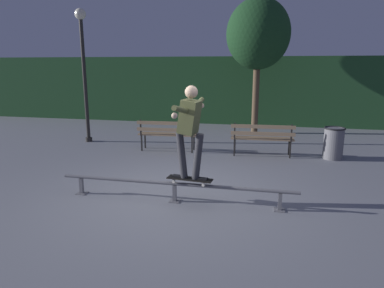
{
  "coord_description": "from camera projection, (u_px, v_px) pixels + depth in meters",
  "views": [
    {
      "loc": [
        1.48,
        -5.59,
        2.31
      ],
      "look_at": [
        0.13,
        0.61,
        0.85
      ],
      "focal_mm": 32.1,
      "sensor_mm": 36.0,
      "label": 1
    }
  ],
  "objects": [
    {
      "name": "skateboarder",
      "position": [
        190.0,
        125.0,
        5.6
      ],
      "size": [
        0.63,
        1.4,
        1.56
      ],
      "color": "black",
      "rests_on": "skateboard"
    },
    {
      "name": "skateboard",
      "position": [
        190.0,
        179.0,
        5.81
      ],
      "size": [
        0.8,
        0.29,
        0.09
      ],
      "color": "black",
      "rests_on": "grind_rail"
    },
    {
      "name": "park_bench_left_center",
      "position": [
        262.0,
        136.0,
        8.8
      ],
      "size": [
        1.62,
        0.49,
        0.88
      ],
      "color": "#282623",
      "rests_on": "ground"
    },
    {
      "name": "hedge_backdrop",
      "position": [
        230.0,
        90.0,
        13.96
      ],
      "size": [
        24.0,
        1.2,
        2.64
      ],
      "primitive_type": "cube",
      "color": "#234C28",
      "rests_on": "ground"
    },
    {
      "name": "trash_can",
      "position": [
        333.0,
        143.0,
        8.6
      ],
      "size": [
        0.52,
        0.52,
        0.8
      ],
      "color": "slate",
      "rests_on": "ground"
    },
    {
      "name": "tree_behind_benches",
      "position": [
        258.0,
        35.0,
        11.26
      ],
      "size": [
        2.09,
        2.09,
        4.46
      ],
      "color": "brown",
      "rests_on": "ground"
    },
    {
      "name": "park_bench_leftmost",
      "position": [
        167.0,
        132.0,
        9.32
      ],
      "size": [
        1.62,
        0.49,
        0.88
      ],
      "color": "#282623",
      "rests_on": "ground"
    },
    {
      "name": "ground_plane",
      "position": [
        177.0,
        197.0,
        6.15
      ],
      "size": [
        90.0,
        90.0,
        0.0
      ],
      "primitive_type": "plane",
      "color": "slate"
    },
    {
      "name": "lamp_post_left",
      "position": [
        83.0,
        59.0,
        10.1
      ],
      "size": [
        0.32,
        0.32,
        3.9
      ],
      "color": "#282623",
      "rests_on": "ground"
    },
    {
      "name": "grind_rail",
      "position": [
        174.0,
        186.0,
        5.9
      ],
      "size": [
        4.17,
        0.18,
        0.35
      ],
      "color": "slate",
      "rests_on": "ground"
    }
  ]
}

